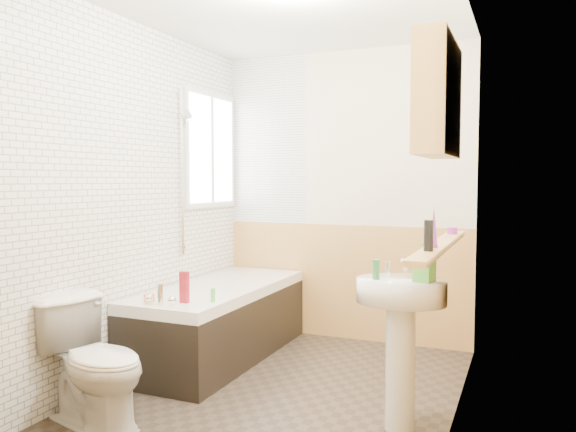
# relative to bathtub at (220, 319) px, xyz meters

# --- Properties ---
(floor) EXTENTS (2.80, 2.80, 0.00)m
(floor) POSITION_rel_bathtub_xyz_m (0.73, -0.50, -0.30)
(floor) COLOR #2F2721
(floor) RESTS_ON ground
(ceiling) EXTENTS (2.80, 2.80, 0.00)m
(ceiling) POSITION_rel_bathtub_xyz_m (0.73, -0.50, 2.20)
(ceiling) COLOR white
(ceiling) RESTS_ON ground
(wall_back) EXTENTS (2.20, 0.02, 2.50)m
(wall_back) POSITION_rel_bathtub_xyz_m (0.73, 0.91, 0.95)
(wall_back) COLOR beige
(wall_back) RESTS_ON ground
(wall_front) EXTENTS (2.20, 0.02, 2.50)m
(wall_front) POSITION_rel_bathtub_xyz_m (0.73, -1.91, 0.95)
(wall_front) COLOR beige
(wall_front) RESTS_ON ground
(wall_left) EXTENTS (0.02, 2.80, 2.50)m
(wall_left) POSITION_rel_bathtub_xyz_m (-0.38, -0.50, 0.95)
(wall_left) COLOR beige
(wall_left) RESTS_ON ground
(wall_right) EXTENTS (0.02, 2.80, 2.50)m
(wall_right) POSITION_rel_bathtub_xyz_m (1.84, -0.50, 0.95)
(wall_right) COLOR beige
(wall_right) RESTS_ON ground
(wainscot_right) EXTENTS (0.01, 2.80, 1.00)m
(wainscot_right) POSITION_rel_bathtub_xyz_m (1.82, -0.50, 0.20)
(wainscot_right) COLOR tan
(wainscot_right) RESTS_ON wall_right
(wainscot_front) EXTENTS (2.20, 0.01, 1.00)m
(wainscot_front) POSITION_rel_bathtub_xyz_m (0.73, -1.89, 0.20)
(wainscot_front) COLOR tan
(wainscot_front) RESTS_ON wall_front
(wainscot_back) EXTENTS (2.20, 0.01, 1.00)m
(wainscot_back) POSITION_rel_bathtub_xyz_m (0.73, 0.89, 0.20)
(wainscot_back) COLOR tan
(wainscot_back) RESTS_ON wall_back
(tile_cladding_left) EXTENTS (0.01, 2.80, 2.50)m
(tile_cladding_left) POSITION_rel_bathtub_xyz_m (-0.36, -0.50, 0.95)
(tile_cladding_left) COLOR white
(tile_cladding_left) RESTS_ON wall_left
(tile_return_back) EXTENTS (0.75, 0.01, 1.50)m
(tile_return_back) POSITION_rel_bathtub_xyz_m (0.00, 0.88, 1.45)
(tile_return_back) COLOR white
(tile_return_back) RESTS_ON wall_back
(window) EXTENTS (0.03, 0.79, 0.99)m
(window) POSITION_rel_bathtub_xyz_m (-0.33, 0.45, 1.35)
(window) COLOR white
(window) RESTS_ON wall_left
(bathtub) EXTENTS (0.70, 1.75, 0.71)m
(bathtub) POSITION_rel_bathtub_xyz_m (0.00, 0.00, 0.00)
(bathtub) COLOR black
(bathtub) RESTS_ON floor
(shower_riser) EXTENTS (0.11, 0.09, 1.32)m
(shower_riser) POSITION_rel_bathtub_xyz_m (-0.31, -0.03, 1.27)
(shower_riser) COLOR silver
(shower_riser) RESTS_ON wall_left
(toilet) EXTENTS (0.81, 0.58, 0.71)m
(toilet) POSITION_rel_bathtub_xyz_m (-0.03, -1.36, 0.06)
(toilet) COLOR white
(toilet) RESTS_ON floor
(sink) EXTENTS (0.49, 0.40, 0.96)m
(sink) POSITION_rel_bathtub_xyz_m (1.57, -0.74, 0.31)
(sink) COLOR white
(sink) RESTS_ON floor
(pine_shelf) EXTENTS (0.10, 1.54, 0.03)m
(pine_shelf) POSITION_rel_bathtub_xyz_m (1.77, -0.70, 0.74)
(pine_shelf) COLOR tan
(pine_shelf) RESTS_ON wall_right
(medicine_cabinet) EXTENTS (0.17, 0.68, 0.62)m
(medicine_cabinet) POSITION_rel_bathtub_xyz_m (1.74, -0.70, 1.52)
(medicine_cabinet) COLOR tan
(medicine_cabinet) RESTS_ON wall_right
(foam_can) EXTENTS (0.06, 0.06, 0.15)m
(foam_can) POSITION_rel_bathtub_xyz_m (1.77, -1.10, 0.83)
(foam_can) COLOR black
(foam_can) RESTS_ON pine_shelf
(green_bottle) EXTENTS (0.05, 0.05, 0.21)m
(green_bottle) POSITION_rel_bathtub_xyz_m (1.77, -0.94, 0.86)
(green_bottle) COLOR purple
(green_bottle) RESTS_ON pine_shelf
(black_jar) EXTENTS (0.08, 0.08, 0.04)m
(black_jar) POSITION_rel_bathtub_xyz_m (1.77, -0.17, 0.78)
(black_jar) COLOR purple
(black_jar) RESTS_ON pine_shelf
(soap_bottle) EXTENTS (0.15, 0.23, 0.10)m
(soap_bottle) POSITION_rel_bathtub_xyz_m (1.70, -0.78, 0.60)
(soap_bottle) COLOR #59C647
(soap_bottle) RESTS_ON sink
(clear_bottle) EXTENTS (0.05, 0.05, 0.11)m
(clear_bottle) POSITION_rel_bathtub_xyz_m (1.44, -0.80, 0.60)
(clear_bottle) COLOR #388447
(clear_bottle) RESTS_ON sink
(blue_gel) EXTENTS (0.06, 0.04, 0.21)m
(blue_gel) POSITION_rel_bathtub_xyz_m (0.11, -0.65, 0.38)
(blue_gel) COLOR maroon
(blue_gel) RESTS_ON bathtub
(cream_jar) EXTENTS (0.10, 0.10, 0.05)m
(cream_jar) POSITION_rel_bathtub_xyz_m (-0.14, -0.70, 0.30)
(cream_jar) COLOR orange
(cream_jar) RESTS_ON bathtub
(orange_bottle) EXTENTS (0.03, 0.03, 0.09)m
(orange_bottle) POSITION_rel_bathtub_xyz_m (0.27, -0.56, 0.32)
(orange_bottle) COLOR #59C647
(orange_bottle) RESTS_ON bathtub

